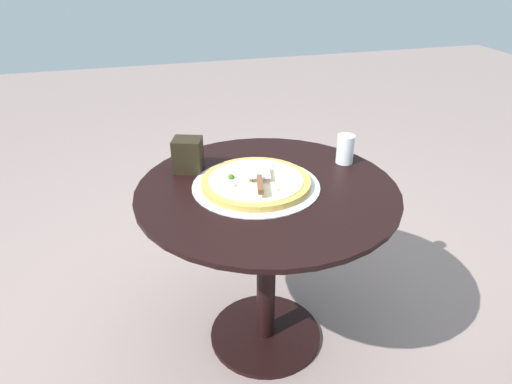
# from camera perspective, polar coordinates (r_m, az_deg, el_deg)

# --- Properties ---
(ground_plane) EXTENTS (10.00, 10.00, 0.00)m
(ground_plane) POSITION_cam_1_polar(r_m,az_deg,el_deg) (2.04, 1.16, -17.19)
(ground_plane) COLOR gray
(patio_table) EXTENTS (0.92, 0.92, 0.71)m
(patio_table) POSITION_cam_1_polar(r_m,az_deg,el_deg) (1.70, 1.33, -4.76)
(patio_table) COLOR black
(patio_table) RESTS_ON ground
(pizza_on_tray) EXTENTS (0.45, 0.45, 0.05)m
(pizza_on_tray) POSITION_cam_1_polar(r_m,az_deg,el_deg) (1.62, -0.01, 1.17)
(pizza_on_tray) COLOR silver
(pizza_on_tray) RESTS_ON patio_table
(pizza_server) EXTENTS (0.22, 0.10, 0.02)m
(pizza_server) POSITION_cam_1_polar(r_m,az_deg,el_deg) (1.56, 0.41, 1.69)
(pizza_server) COLOR silver
(pizza_server) RESTS_ON pizza_on_tray
(drinking_cup) EXTENTS (0.07, 0.07, 0.11)m
(drinking_cup) POSITION_cam_1_polar(r_m,az_deg,el_deg) (1.81, 10.93, 5.20)
(drinking_cup) COLOR silver
(drinking_cup) RESTS_ON patio_table
(napkin_dispenser) EXTENTS (0.12, 0.13, 0.13)m
(napkin_dispenser) POSITION_cam_1_polar(r_m,az_deg,el_deg) (1.73, -8.39, 4.55)
(napkin_dispenser) COLOR black
(napkin_dispenser) RESTS_ON patio_table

